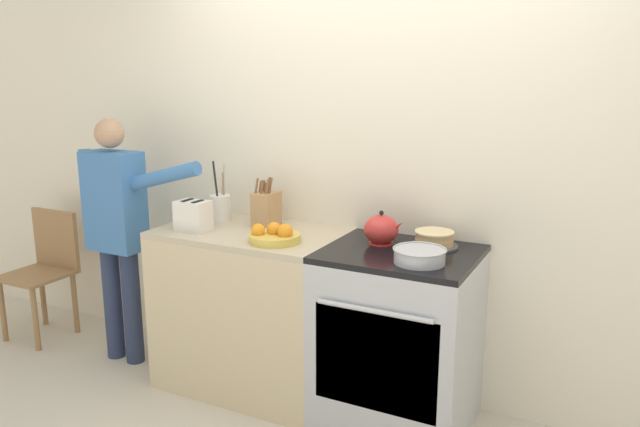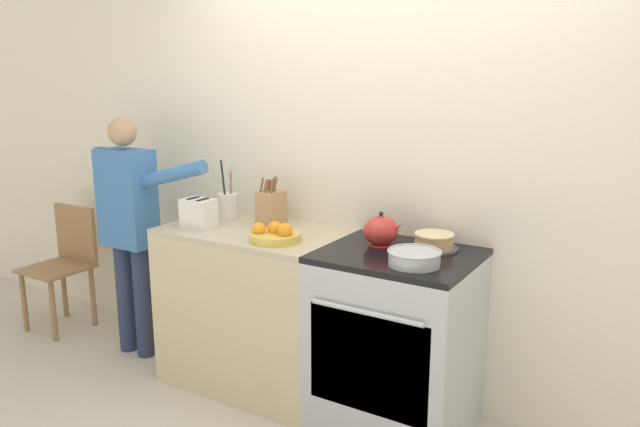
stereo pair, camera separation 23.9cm
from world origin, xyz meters
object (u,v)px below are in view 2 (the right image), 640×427
(utensil_crock, at_px, (228,205))
(toaster, at_px, (199,214))
(mixing_bowl, at_px, (414,258))
(fruit_bowl, at_px, (275,235))
(layer_cake, at_px, (434,242))
(person_baker, at_px, (129,218))
(tea_kettle, at_px, (381,231))
(dining_chair, at_px, (66,258))
(stove_range, at_px, (395,341))
(knife_block, at_px, (271,208))

(utensil_crock, bearing_deg, toaster, -87.81)
(mixing_bowl, relative_size, fruit_bowl, 0.92)
(layer_cake, distance_m, person_baker, 1.90)
(tea_kettle, relative_size, utensil_crock, 0.61)
(tea_kettle, xyz_separation_m, dining_chair, (-2.39, -0.11, -0.50))
(utensil_crock, bearing_deg, person_baker, -159.43)
(layer_cake, height_order, person_baker, person_baker)
(toaster, xyz_separation_m, person_baker, (-0.61, 0.04, -0.11))
(tea_kettle, relative_size, mixing_bowl, 0.87)
(stove_range, height_order, dining_chair, stove_range)
(toaster, bearing_deg, knife_block, 42.06)
(person_baker, height_order, dining_chair, person_baker)
(layer_cake, distance_m, knife_block, 0.98)
(mixing_bowl, distance_m, knife_block, 1.03)
(stove_range, height_order, utensil_crock, utensil_crock)
(tea_kettle, bearing_deg, mixing_bowl, -39.04)
(person_baker, bearing_deg, knife_block, 27.28)
(utensil_crock, xyz_separation_m, dining_chair, (-1.36, -0.15, -0.51))
(fruit_bowl, bearing_deg, toaster, -179.76)
(tea_kettle, height_order, mixing_bowl, tea_kettle)
(mixing_bowl, relative_size, dining_chair, 0.29)
(knife_block, relative_size, fruit_bowl, 1.04)
(layer_cake, xyz_separation_m, fruit_bowl, (-0.76, -0.29, -0.00))
(mixing_bowl, bearing_deg, fruit_bowl, 179.51)
(mixing_bowl, distance_m, utensil_crock, 1.33)
(utensil_crock, xyz_separation_m, fruit_bowl, (0.53, -0.26, -0.05))
(stove_range, bearing_deg, utensil_crock, 173.76)
(mixing_bowl, distance_m, fruit_bowl, 0.78)
(layer_cake, height_order, utensil_crock, utensil_crock)
(knife_block, distance_m, fruit_bowl, 0.35)
(tea_kettle, distance_m, fruit_bowl, 0.55)
(tea_kettle, bearing_deg, toaster, -167.82)
(layer_cake, relative_size, person_baker, 0.16)
(knife_block, bearing_deg, toaster, -137.94)
(utensil_crock, bearing_deg, tea_kettle, -2.40)
(mixing_bowl, relative_size, toaster, 1.26)
(tea_kettle, bearing_deg, dining_chair, -177.43)
(knife_block, distance_m, dining_chair, 1.76)
(knife_block, xyz_separation_m, person_baker, (-0.91, -0.23, -0.13))
(fruit_bowl, bearing_deg, person_baker, 178.17)
(stove_range, xyz_separation_m, person_baker, (-1.76, -0.10, 0.43))
(mixing_bowl, distance_m, person_baker, 1.91)
(mixing_bowl, height_order, dining_chair, mixing_bowl)
(stove_range, relative_size, mixing_bowl, 3.72)
(fruit_bowl, distance_m, toaster, 0.52)
(dining_chair, bearing_deg, knife_block, 1.59)
(layer_cake, bearing_deg, stove_range, -128.62)
(tea_kettle, xyz_separation_m, knife_block, (-0.72, 0.05, 0.03))
(dining_chair, bearing_deg, layer_cake, -0.04)
(tea_kettle, distance_m, person_baker, 1.64)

